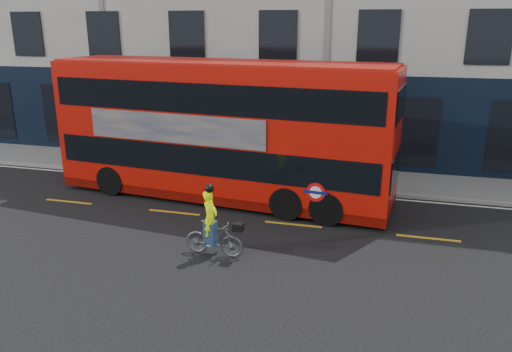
% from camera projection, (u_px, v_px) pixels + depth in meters
% --- Properties ---
extents(ground, '(120.00, 120.00, 0.00)m').
position_uv_depth(ground, '(283.00, 244.00, 14.12)').
color(ground, black).
rests_on(ground, ground).
extents(pavement, '(60.00, 3.00, 0.12)m').
position_uv_depth(pavement, '(317.00, 177.00, 20.10)').
color(pavement, slate).
rests_on(pavement, ground).
extents(kerb, '(60.00, 0.12, 0.13)m').
position_uv_depth(kerb, '(311.00, 188.00, 18.72)').
color(kerb, gray).
rests_on(kerb, ground).
extents(road_edge_line, '(58.00, 0.10, 0.01)m').
position_uv_depth(road_edge_line, '(309.00, 192.00, 18.46)').
color(road_edge_line, silver).
rests_on(road_edge_line, ground).
extents(lane_dashes, '(58.00, 0.12, 0.01)m').
position_uv_depth(lane_dashes, '(293.00, 224.00, 15.50)').
color(lane_dashes, '#C48917').
rests_on(lane_dashes, ground).
extents(bus, '(12.10, 3.93, 4.80)m').
position_uv_depth(bus, '(222.00, 130.00, 17.24)').
color(bus, '#BB1007').
rests_on(bus, ground).
extents(cyclist, '(1.64, 0.55, 2.02)m').
position_uv_depth(cyclist, '(213.00, 232.00, 13.28)').
color(cyclist, '#4D5052').
rests_on(cyclist, ground).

